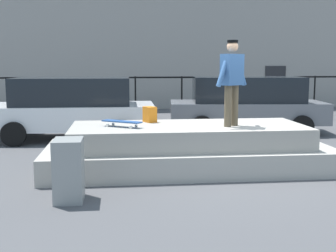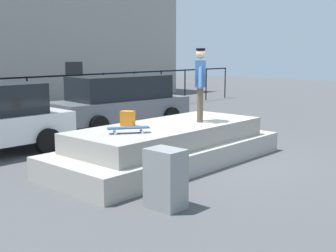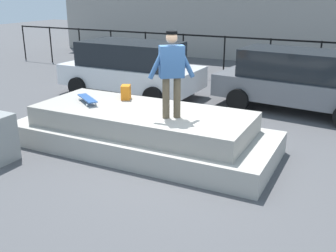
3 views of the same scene
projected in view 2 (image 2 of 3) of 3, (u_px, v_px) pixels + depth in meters
ground_plane at (207, 158)px, 10.50m from camera, size 60.00×60.00×0.00m
concrete_ledge at (169, 146)px, 9.96m from camera, size 5.69×2.32×0.89m
skateboarder at (200, 79)px, 10.16m from camera, size 0.78×0.63×1.68m
skateboard at (128, 128)px, 8.81m from camera, size 0.80×0.64×0.12m
backpack at (128, 118)px, 9.68m from camera, size 0.30×0.34×0.33m
car_grey_hatchback_mid at (120, 100)px, 14.67m from camera, size 4.83×2.38×1.72m
utility_box at (166, 179)px, 7.10m from camera, size 0.44×0.60×0.97m
fence_row at (27, 91)px, 15.51m from camera, size 24.06×0.06×1.65m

